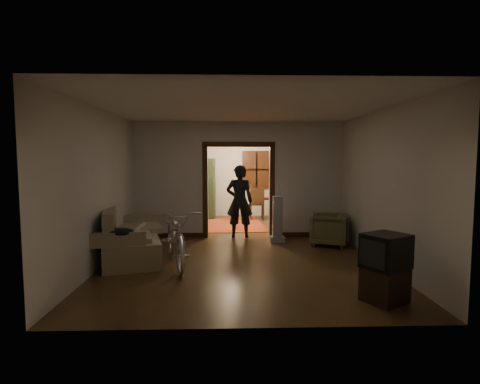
{
  "coord_description": "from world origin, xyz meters",
  "views": [
    {
      "loc": [
        -0.25,
        -8.32,
        1.9
      ],
      "look_at": [
        0.0,
        -0.3,
        1.2
      ],
      "focal_mm": 28.0,
      "sensor_mm": 36.0,
      "label": 1
    }
  ],
  "objects_px": {
    "sofa": "(131,232)",
    "locker": "(200,189)",
    "bicycle": "(176,237)",
    "armchair": "(328,229)",
    "person": "(239,201)",
    "desk": "(275,208)"
  },
  "relations": [
    {
      "from": "sofa",
      "to": "locker",
      "type": "bearing_deg",
      "value": 63.37
    },
    {
      "from": "desk",
      "to": "person",
      "type": "bearing_deg",
      "value": -111.97
    },
    {
      "from": "bicycle",
      "to": "armchair",
      "type": "relative_size",
      "value": 2.55
    },
    {
      "from": "person",
      "to": "locker",
      "type": "xyz_separation_m",
      "value": [
        -1.19,
        2.95,
        0.08
      ]
    },
    {
      "from": "bicycle",
      "to": "locker",
      "type": "xyz_separation_m",
      "value": [
        0.02,
        5.38,
        0.44
      ]
    },
    {
      "from": "sofa",
      "to": "person",
      "type": "height_order",
      "value": "person"
    },
    {
      "from": "locker",
      "to": "desk",
      "type": "height_order",
      "value": "locker"
    },
    {
      "from": "armchair",
      "to": "desk",
      "type": "relative_size",
      "value": 0.86
    },
    {
      "from": "armchair",
      "to": "locker",
      "type": "bearing_deg",
      "value": -121.74
    },
    {
      "from": "sofa",
      "to": "desk",
      "type": "bearing_deg",
      "value": 38.54
    },
    {
      "from": "sofa",
      "to": "locker",
      "type": "relative_size",
      "value": 1.12
    },
    {
      "from": "bicycle",
      "to": "armchair",
      "type": "height_order",
      "value": "bicycle"
    },
    {
      "from": "sofa",
      "to": "desk",
      "type": "height_order",
      "value": "sofa"
    },
    {
      "from": "armchair",
      "to": "sofa",
      "type": "bearing_deg",
      "value": -57.91
    },
    {
      "from": "bicycle",
      "to": "locker",
      "type": "relative_size",
      "value": 1.03
    },
    {
      "from": "locker",
      "to": "sofa",
      "type": "bearing_deg",
      "value": -97.47
    },
    {
      "from": "locker",
      "to": "desk",
      "type": "relative_size",
      "value": 2.14
    },
    {
      "from": "bicycle",
      "to": "armchair",
      "type": "xyz_separation_m",
      "value": [
        3.15,
        1.52,
        -0.17
      ]
    },
    {
      "from": "bicycle",
      "to": "armchair",
      "type": "bearing_deg",
      "value": 10.5
    },
    {
      "from": "bicycle",
      "to": "locker",
      "type": "distance_m",
      "value": 5.4
    },
    {
      "from": "armchair",
      "to": "person",
      "type": "relative_size",
      "value": 0.44
    },
    {
      "from": "bicycle",
      "to": "person",
      "type": "xyz_separation_m",
      "value": [
        1.21,
        2.43,
        0.36
      ]
    }
  ]
}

